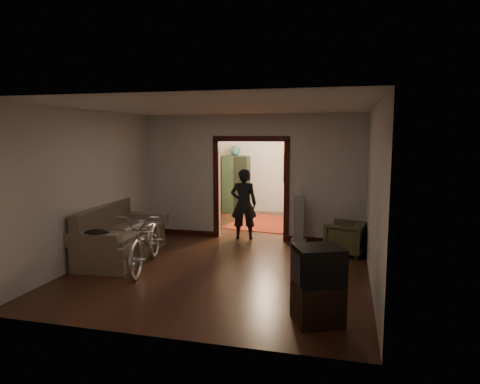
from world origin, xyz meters
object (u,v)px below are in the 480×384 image
(armchair, at_px, (346,238))
(desk, at_px, (316,205))
(sofa, at_px, (122,232))
(bicycle, at_px, (146,239))
(locker, at_px, (236,184))
(person, at_px, (244,204))

(armchair, xyz_separation_m, desk, (-0.85, 3.60, 0.05))
(sofa, xyz_separation_m, desk, (3.31, 4.90, -0.13))
(bicycle, bearing_deg, sofa, 135.90)
(bicycle, bearing_deg, armchair, 14.80)
(armchair, height_order, locker, locker)
(locker, bearing_deg, person, -91.19)
(sofa, distance_m, bicycle, 0.87)
(sofa, xyz_separation_m, armchair, (4.15, 1.30, -0.17))
(locker, height_order, desk, locker)
(sofa, height_order, person, person)
(sofa, xyz_separation_m, bicycle, (0.74, -0.46, 0.02))
(armchair, distance_m, desk, 3.70)
(armchair, bearing_deg, person, -92.67)
(armchair, xyz_separation_m, locker, (-3.31, 4.04, 0.53))
(bicycle, distance_m, armchair, 3.84)
(locker, xyz_separation_m, desk, (2.46, -0.44, -0.49))
(bicycle, height_order, person, person)
(sofa, xyz_separation_m, person, (1.90, 2.03, 0.30))
(person, distance_m, locker, 3.47)
(person, distance_m, desk, 3.22)
(desk, bearing_deg, locker, 166.54)
(sofa, distance_m, armchair, 4.35)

